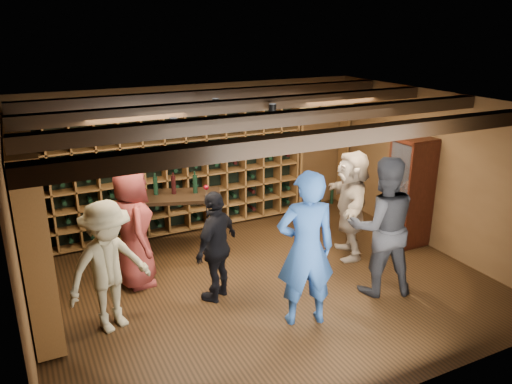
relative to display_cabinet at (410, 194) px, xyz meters
name	(u,v)px	position (x,y,z in m)	size (l,w,h in m)	color
ground	(265,284)	(-2.71, -0.20, -0.86)	(6.00, 6.00, 0.00)	black
room_shell	(265,111)	(-2.71, -0.15, 1.56)	(6.00, 6.00, 6.00)	brown
wine_rack_back	(175,168)	(-3.24, 2.13, 0.29)	(4.65, 0.30, 2.20)	brown
wine_rack_left	(31,222)	(-5.54, 0.62, 0.29)	(0.30, 2.65, 2.20)	brown
crate_shelf	(323,128)	(-0.31, 2.12, 0.71)	(1.20, 0.32, 2.07)	brown
display_cabinet	(410,194)	(0.00, 0.00, 0.00)	(0.55, 0.50, 1.75)	#35120A
man_blue_shirt	(306,249)	(-2.70, -1.21, 0.11)	(0.70, 0.46, 1.93)	navy
man_grey_suit	(382,226)	(-1.42, -1.02, 0.09)	(0.92, 0.71, 1.89)	black
guest_red_floral	(133,227)	(-4.31, 0.61, 0.00)	(0.84, 0.54, 1.71)	maroon
guest_woman_black	(216,246)	(-3.44, -0.23, -0.11)	(0.87, 0.36, 1.49)	black
guest_khaki	(108,267)	(-4.82, -0.32, -0.05)	(1.04, 0.60, 1.60)	gray
guest_beige	(351,204)	(-1.11, 0.06, -0.01)	(1.56, 0.50, 1.68)	tan
tasting_table	(178,202)	(-3.47, 1.27, 0.00)	(1.44, 1.03, 1.26)	black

